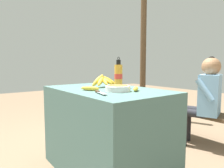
# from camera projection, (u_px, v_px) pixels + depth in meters

# --- Properties ---
(market_counter) EXTENTS (1.12, 0.71, 0.74)m
(market_counter) POSITION_uv_depth(u_px,v_px,m) (106.00, 130.00, 1.76)
(market_counter) COLOR #4C706B
(market_counter) RESTS_ON ground_plane
(banana_bunch_ripe) EXTENTS (0.15, 0.28, 0.13)m
(banana_bunch_ripe) POSITION_uv_depth(u_px,v_px,m) (104.00, 81.00, 1.86)
(banana_bunch_ripe) COLOR #4C381E
(banana_bunch_ripe) RESTS_ON market_counter
(serving_bowl) EXTENTS (0.19, 0.19, 0.05)m
(serving_bowl) POSITION_uv_depth(u_px,v_px,m) (118.00, 88.00, 1.55)
(serving_bowl) COLOR white
(serving_bowl) RESTS_ON market_counter
(water_bottle) EXTENTS (0.07, 0.07, 0.28)m
(water_bottle) POSITION_uv_depth(u_px,v_px,m) (118.00, 76.00, 1.77)
(water_bottle) COLOR gold
(water_bottle) RESTS_ON market_counter
(loose_banana_front) EXTENTS (0.15, 0.12, 0.04)m
(loose_banana_front) POSITION_uv_depth(u_px,v_px,m) (90.00, 88.00, 1.59)
(loose_banana_front) COLOR gold
(loose_banana_front) RESTS_ON market_counter
(loose_banana_side) EXTENTS (0.11, 0.12, 0.04)m
(loose_banana_side) POSITION_uv_depth(u_px,v_px,m) (136.00, 89.00, 1.57)
(loose_banana_side) COLOR gold
(loose_banana_side) RESTS_ON market_counter
(knife) EXTENTS (0.19, 0.07, 0.02)m
(knife) POSITION_uv_depth(u_px,v_px,m) (99.00, 92.00, 1.43)
(knife) COLOR #BCBCC1
(knife) RESTS_ON market_counter
(wooden_bench) EXTENTS (1.66, 0.32, 0.39)m
(wooden_bench) POSITION_uv_depth(u_px,v_px,m) (198.00, 116.00, 2.41)
(wooden_bench) COLOR #4C3823
(wooden_bench) RESTS_ON ground_plane
(seated_vendor) EXTENTS (0.47, 0.43, 1.04)m
(seated_vendor) POSITION_uv_depth(u_px,v_px,m) (206.00, 96.00, 2.27)
(seated_vendor) COLOR #232328
(seated_vendor) RESTS_ON ground_plane
(banana_bunch_green) EXTENTS (0.14, 0.24, 0.11)m
(banana_bunch_green) POSITION_uv_depth(u_px,v_px,m) (168.00, 102.00, 2.74)
(banana_bunch_green) COLOR #4C381E
(banana_bunch_green) RESTS_ON wooden_bench
(support_post_near) EXTENTS (0.10, 0.10, 2.55)m
(support_post_near) POSITION_uv_depth(u_px,v_px,m) (143.00, 47.00, 3.60)
(support_post_near) COLOR #4C3823
(support_post_near) RESTS_ON ground_plane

